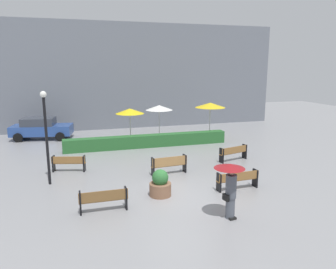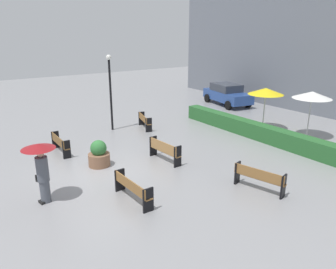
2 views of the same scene
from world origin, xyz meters
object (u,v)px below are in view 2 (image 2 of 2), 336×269
Objects in this scene: bench_far_left at (144,120)px; bench_near_right at (132,188)px; planter_pot at (99,155)px; bench_near_left at (60,143)px; bench_far_right at (259,177)px; patio_umbrella_yellow at (266,91)px; parked_car at (227,94)px; lamp_post at (110,85)px; patio_umbrella_white at (312,95)px; pedestrian_with_umbrella at (41,164)px; bench_mid_center at (164,150)px.

bench_far_left is 0.88× the size of bench_near_right.
planter_pot is at bearing 174.94° from bench_near_right.
bench_far_right is (7.64, 4.56, 0.01)m from bench_near_left.
planter_pot is at bearing -93.12° from patio_umbrella_yellow.
bench_near_right is 1.72× the size of planter_pot.
bench_far_right reaches higher than bench_near_left.
planter_pot is 0.46× the size of patio_umbrella_yellow.
planter_pot is 13.90m from parked_car.
bench_near_left is at bearing -77.02° from bench_far_left.
lamp_post is 0.94× the size of parked_car.
bench_far_left is at bearing 146.29° from bench_near_right.
patio_umbrella_yellow is 2.40m from patio_umbrella_white.
bench_far_left is at bearing 127.25° from pedestrian_with_umbrella.
bench_far_right is 8.87m from bench_far_left.
bench_far_right is at bearing 30.82° from bench_near_left.
planter_pot is at bearing -145.07° from bench_far_right.
bench_near_left reaches higher than bench_near_right.
lamp_post reaches higher than patio_umbrella_yellow.
planter_pot is 5.57m from lamp_post.
bench_far_right is 1.66× the size of planter_pot.
bench_far_left is at bearing 129.52° from planter_pot.
patio_umbrella_white is (5.17, 11.33, 1.78)m from bench_near_left.
patio_umbrella_white is (2.27, 0.77, 0.06)m from patio_umbrella_yellow.
bench_near_left is 0.42× the size of lamp_post.
pedestrian_with_umbrella reaches higher than planter_pot.
bench_far_left is 0.40× the size of lamp_post.
parked_car is at bearing 113.10° from planter_pot.
bench_near_right is 2.99m from pedestrian_with_umbrella.
bench_near_right is at bearing -5.06° from planter_pot.
bench_near_right is at bearing -56.01° from parked_car.
patio_umbrella_white is (-2.47, 6.77, 1.77)m from bench_far_right.
bench_near_left is 4.57m from pedestrian_with_umbrella.
patio_umbrella_white reaches higher than planter_pot.
lamp_post is (-0.83, -1.63, 2.06)m from bench_far_left.
bench_far_left reaches higher than bench_near_right.
bench_near_left is 0.96× the size of bench_far_right.
bench_far_right is at bearing -51.69° from patio_umbrella_yellow.
patio_umbrella_yellow reaches higher than bench_near_left.
pedestrian_with_umbrella reaches higher than parked_car.
lamp_post is at bearing 177.76° from bench_mid_center.
bench_mid_center is at bearing 43.80° from bench_near_left.
parked_car reaches higher than bench_near_left.
pedestrian_with_umbrella is at bearing -56.75° from planter_pot.
bench_far_left is 0.68× the size of patio_umbrella_white.
lamp_post is (-4.41, 2.71, 2.06)m from planter_pot.
bench_near_right is 10.52m from patio_umbrella_yellow.
parked_car is (-6.59, 10.29, 0.29)m from bench_mid_center.
patio_umbrella_yellow reaches higher than bench_near_right.
lamp_post is 10.27m from parked_car.
pedestrian_with_umbrella is 17.05m from parked_car.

